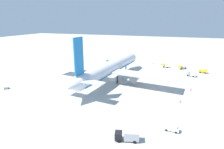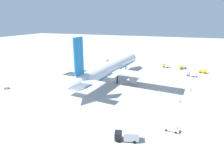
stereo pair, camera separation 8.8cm
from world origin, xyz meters
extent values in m
plane|color=#B2B2AD|center=(0.00, 0.00, 0.00)|extent=(600.00, 600.00, 0.00)
cylinder|color=silver|center=(0.00, 0.00, 7.71)|extent=(64.06, 14.44, 6.94)
cone|color=silver|center=(34.37, -4.10, 7.71)|extent=(6.32, 7.41, 6.80)
cone|color=silver|center=(-35.06, 4.19, 7.71)|extent=(7.67, 7.36, 6.59)
cube|color=#1972BF|center=(-29.63, 3.54, 19.17)|extent=(6.02, 1.21, 15.98)
cube|color=silver|center=(-29.38, 9.88, 9.10)|extent=(5.62, 11.02, 0.36)
cube|color=silver|center=(-30.88, -2.68, 9.10)|extent=(5.62, 11.02, 0.36)
cube|color=silver|center=(-0.78, 20.29, 6.67)|extent=(12.87, 34.01, 0.70)
cylinder|color=slate|center=(-0.38, 15.23, 4.53)|extent=(5.21, 4.14, 3.59)
cube|color=silver|center=(-5.54, -19.54, 6.67)|extent=(12.87, 34.01, 0.70)
cylinder|color=slate|center=(-3.96, -14.72, 4.28)|extent=(6.03, 4.72, 4.09)
cylinder|color=black|center=(22.13, -2.64, 2.12)|extent=(0.70, 0.70, 4.24)
cylinder|color=black|center=(-2.51, 5.81, 2.12)|extent=(0.70, 0.70, 4.24)
cylinder|color=black|center=(-3.81, -5.05, 2.12)|extent=(0.70, 0.70, 4.24)
cube|color=#1972BF|center=(0.00, 0.00, 5.80)|extent=(61.49, 13.79, 0.50)
cube|color=yellow|center=(39.88, -37.64, 1.55)|extent=(2.57, 2.49, 2.20)
cube|color=silver|center=(41.61, -39.87, 1.25)|extent=(3.60, 3.82, 1.61)
cube|color=black|center=(39.54, -37.20, 2.10)|extent=(1.40, 1.11, 0.97)
cylinder|color=black|center=(39.17, -38.38, 0.45)|extent=(0.79, 0.90, 0.90)
cylinder|color=black|center=(40.78, -37.14, 0.45)|extent=(0.79, 0.90, 0.90)
cylinder|color=black|center=(41.23, -41.04, 0.45)|extent=(0.79, 0.90, 0.90)
cylinder|color=black|center=(42.83, -39.79, 0.45)|extent=(0.79, 0.90, 0.90)
cube|color=yellow|center=(34.71, -53.44, 1.53)|extent=(2.66, 1.88, 2.16)
cube|color=yellow|center=(35.23, -50.95, 1.25)|extent=(2.96, 3.36, 1.59)
cube|color=black|center=(34.61, -53.93, 2.07)|extent=(2.01, 0.49, 0.95)
cylinder|color=black|center=(35.92, -53.55, 0.45)|extent=(0.48, 0.94, 0.90)
cylinder|color=black|center=(33.55, -53.06, 0.45)|extent=(0.48, 0.94, 0.90)
cylinder|color=black|center=(36.54, -50.59, 0.45)|extent=(0.48, 0.94, 0.90)
cylinder|color=black|center=(34.17, -50.10, 0.45)|extent=(0.48, 0.94, 0.90)
cube|color=black|center=(-51.91, -21.21, 1.54)|extent=(2.91, 2.64, 2.17)
cube|color=#B2B2B7|center=(-50.98, -24.87, 1.72)|extent=(3.46, 4.81, 2.54)
cube|color=black|center=(-52.10, -20.49, 2.08)|extent=(2.03, 0.59, 0.96)
cylinder|color=black|center=(-53.06, -21.72, 0.45)|extent=(0.51, 0.95, 0.90)
cylinder|color=black|center=(-50.67, -21.11, 0.45)|extent=(0.51, 0.95, 0.90)
cylinder|color=black|center=(-51.95, -26.06, 0.45)|extent=(0.51, 0.95, 0.90)
cylinder|color=black|center=(-49.56, -25.45, 0.45)|extent=(0.51, 0.95, 0.90)
cube|color=#999EA5|center=(24.67, -42.42, 1.50)|extent=(2.52, 2.29, 2.11)
cube|color=silver|center=(23.61, -45.24, 1.44)|extent=(3.15, 3.97, 1.99)
cube|color=black|center=(24.88, -41.87, 2.03)|extent=(1.65, 0.68, 0.93)
cylinder|color=black|center=(23.64, -42.21, 0.45)|extent=(0.60, 0.95, 0.90)
cylinder|color=black|center=(25.58, -42.94, 0.45)|extent=(0.60, 0.95, 0.90)
cylinder|color=black|center=(22.39, -45.56, 0.45)|extent=(0.60, 0.95, 0.90)
cylinder|color=black|center=(24.33, -46.29, 0.45)|extent=(0.60, 0.95, 0.90)
cube|color=yellow|center=(41.98, -26.08, 1.62)|extent=(2.51, 1.68, 2.33)
cube|color=silver|center=(41.62, -28.49, 1.21)|extent=(2.72, 3.11, 1.53)
cube|color=black|center=(42.05, -25.61, 2.20)|extent=(1.95, 0.36, 1.03)
cylinder|color=black|center=(40.80, -26.05, 0.45)|extent=(0.43, 0.93, 0.90)
cylinder|color=black|center=(43.11, -26.39, 0.45)|extent=(0.43, 0.93, 0.90)
cylinder|color=black|center=(40.38, -28.90, 0.45)|extent=(0.43, 0.93, 0.90)
cylinder|color=black|center=(42.69, -29.24, 0.45)|extent=(0.43, 0.93, 0.90)
cube|color=white|center=(-41.71, -35.67, 0.87)|extent=(2.32, 4.70, 1.10)
cube|color=white|center=(-41.73, -35.89, 1.70)|extent=(1.96, 3.06, 0.55)
cylinder|color=black|center=(-42.47, -34.08, 0.32)|extent=(0.29, 0.66, 0.64)
cylinder|color=black|center=(-40.63, -34.28, 0.32)|extent=(0.29, 0.66, 0.64)
cylinder|color=black|center=(-42.78, -37.05, 0.32)|extent=(0.29, 0.66, 0.64)
cylinder|color=black|center=(-40.94, -37.25, 0.32)|extent=(0.29, 0.66, 0.64)
cube|color=#26598C|center=(43.23, 6.81, 0.28)|extent=(2.56, 1.67, 0.15)
cylinder|color=#333338|center=(41.74, 6.98, 0.28)|extent=(0.61, 0.15, 0.08)
cube|color=silver|center=(43.23, 6.81, 0.87)|extent=(2.16, 1.49, 1.04)
cylinder|color=black|center=(42.24, 6.22, 0.20)|extent=(0.41, 0.17, 0.40)
cylinder|color=black|center=(42.40, 7.61, 0.20)|extent=(0.41, 0.17, 0.40)
cylinder|color=black|center=(44.07, 6.00, 0.20)|extent=(0.41, 0.17, 0.40)
cylinder|color=black|center=(44.23, 7.39, 0.20)|extent=(0.41, 0.17, 0.40)
cube|color=#595B60|center=(-31.32, 45.25, 0.28)|extent=(2.37, 2.61, 0.15)
cylinder|color=#333338|center=(-30.56, 44.07, 0.28)|extent=(0.39, 0.55, 0.08)
cube|color=silver|center=(-31.32, 45.25, 0.83)|extent=(2.06, 2.24, 0.96)
cylinder|color=black|center=(-30.28, 44.92, 0.20)|extent=(0.32, 0.40, 0.40)
cylinder|color=black|center=(-31.46, 44.16, 0.20)|extent=(0.32, 0.40, 0.40)
cylinder|color=black|center=(-31.18, 46.33, 0.20)|extent=(0.32, 0.40, 0.40)
cylinder|color=black|center=(-32.36, 45.57, 0.20)|extent=(0.32, 0.40, 0.40)
cube|color=#26598C|center=(47.41, 21.21, 0.28)|extent=(3.18, 2.10, 0.15)
cylinder|color=#333338|center=(49.11, 20.76, 0.28)|extent=(0.60, 0.23, 0.08)
cube|color=silver|center=(47.41, 21.21, 0.84)|extent=(2.69, 1.85, 0.98)
cylinder|color=black|center=(48.67, 21.60, 0.20)|extent=(0.42, 0.22, 0.40)
cylinder|color=black|center=(48.31, 20.25, 0.20)|extent=(0.42, 0.22, 0.40)
cylinder|color=black|center=(46.52, 22.17, 0.20)|extent=(0.42, 0.22, 0.40)
cylinder|color=black|center=(46.16, 20.82, 0.20)|extent=(0.42, 0.22, 0.40)
cylinder|color=#3F3F47|center=(-18.56, -38.05, 0.40)|extent=(0.42, 0.42, 0.79)
cylinder|color=#B2F219|center=(-18.56, -38.05, 1.09)|extent=(0.52, 0.52, 0.60)
sphere|color=tan|center=(-18.56, -38.05, 1.50)|extent=(0.22, 0.22, 0.22)
cylinder|color=#3F3F47|center=(-2.85, -42.94, 0.44)|extent=(0.44, 0.44, 0.88)
cylinder|color=orange|center=(-2.85, -42.94, 1.21)|extent=(0.55, 0.55, 0.66)
sphere|color=beige|center=(-2.85, -42.94, 1.66)|extent=(0.24, 0.24, 0.24)
cylinder|color=black|center=(48.76, -17.89, 0.43)|extent=(0.41, 0.41, 0.85)
cylinder|color=#B2F219|center=(48.76, -17.89, 1.18)|extent=(0.51, 0.51, 0.64)
sphere|color=beige|center=(48.76, -17.89, 1.61)|extent=(0.23, 0.23, 0.23)
cylinder|color=black|center=(49.06, -23.98, 0.40)|extent=(0.40, 0.40, 0.80)
cylinder|color=yellow|center=(49.06, -23.98, 1.10)|extent=(0.50, 0.50, 0.60)
sphere|color=beige|center=(49.06, -23.98, 1.50)|extent=(0.22, 0.22, 0.22)
cone|color=orange|center=(-18.09, 42.01, 0.28)|extent=(0.36, 0.36, 0.55)
cone|color=orange|center=(41.42, 33.48, 0.28)|extent=(0.36, 0.36, 0.55)
camera|label=1|loc=(-96.77, -35.33, 34.04)|focal=29.88mm
camera|label=2|loc=(-96.74, -35.41, 34.04)|focal=29.88mm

